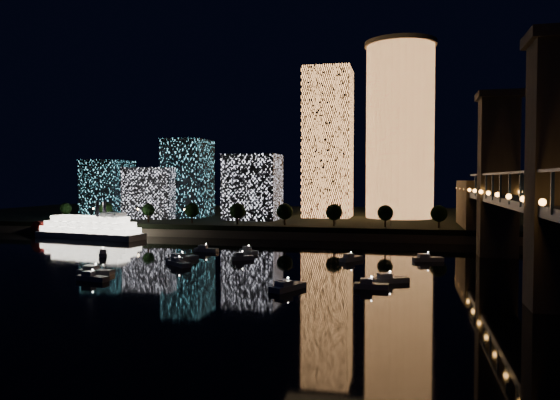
{
  "coord_description": "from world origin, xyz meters",
  "views": [
    {
      "loc": [
        37.52,
        -126.83,
        23.59
      ],
      "look_at": [
        -4.36,
        55.0,
        16.43
      ],
      "focal_mm": 35.0,
      "sensor_mm": 36.0,
      "label": 1
    }
  ],
  "objects_px": {
    "tower_rectangular": "(328,143)",
    "riverboat": "(85,228)",
    "truss_bridge": "(532,212)",
    "tower_cylindrical": "(400,130)"
  },
  "relations": [
    {
      "from": "tower_rectangular",
      "to": "riverboat",
      "type": "xyz_separation_m",
      "value": [
        -87.86,
        -71.51,
        -37.29
      ]
    },
    {
      "from": "riverboat",
      "to": "truss_bridge",
      "type": "bearing_deg",
      "value": -22.83
    },
    {
      "from": "tower_cylindrical",
      "to": "truss_bridge",
      "type": "relative_size",
      "value": 0.31
    },
    {
      "from": "tower_cylindrical",
      "to": "riverboat",
      "type": "distance_m",
      "value": 149.06
    },
    {
      "from": "tower_cylindrical",
      "to": "riverboat",
      "type": "xyz_separation_m",
      "value": [
        -122.15,
        -73.76,
        -43.1
      ]
    },
    {
      "from": "tower_cylindrical",
      "to": "tower_rectangular",
      "type": "relative_size",
      "value": 1.16
    },
    {
      "from": "tower_rectangular",
      "to": "truss_bridge",
      "type": "bearing_deg",
      "value": -64.53
    },
    {
      "from": "truss_bridge",
      "to": "riverboat",
      "type": "relative_size",
      "value": 5.15
    },
    {
      "from": "tower_cylindrical",
      "to": "truss_bridge",
      "type": "height_order",
      "value": "tower_cylindrical"
    },
    {
      "from": "truss_bridge",
      "to": "riverboat",
      "type": "xyz_separation_m",
      "value": [
        -152.48,
        64.18,
        -12.33
      ]
    }
  ]
}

